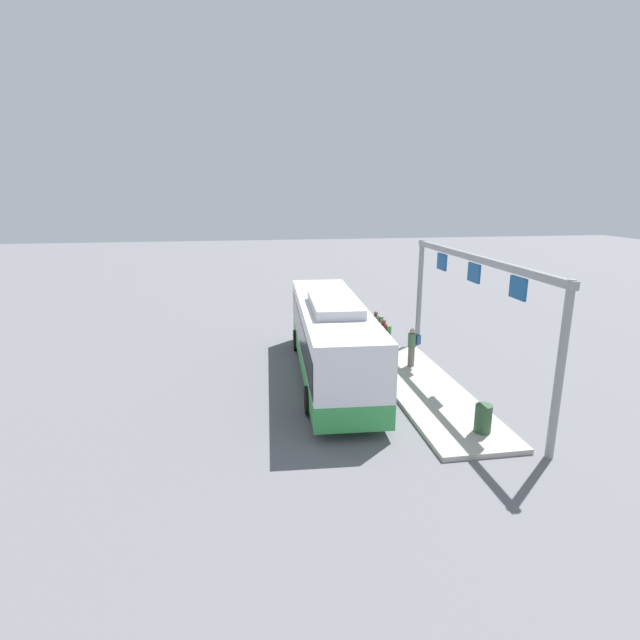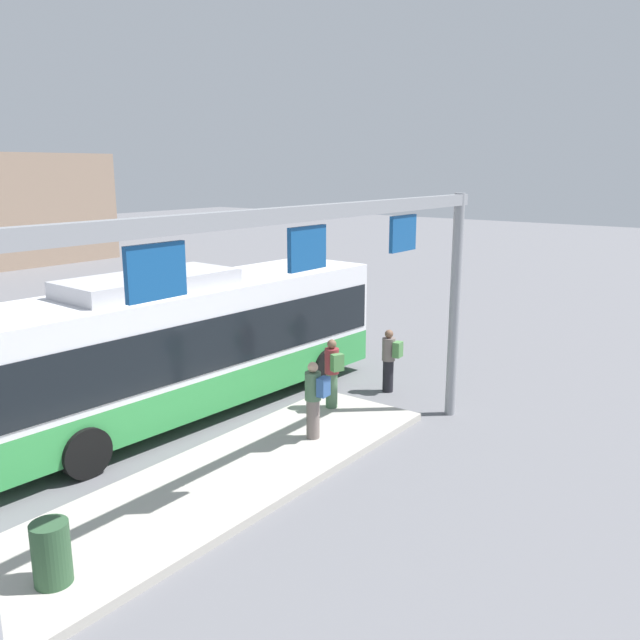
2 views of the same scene
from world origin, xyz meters
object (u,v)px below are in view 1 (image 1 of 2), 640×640
bus_main (332,335)px  person_waiting_mid (412,346)px  person_boarding (384,336)px  trash_bin (483,418)px  person_waiting_near (376,326)px

bus_main → person_waiting_mid: (0.38, -3.58, -0.76)m
person_boarding → bus_main: bearing=61.0°
person_waiting_mid → trash_bin: (-6.11, -0.16, -0.44)m
bus_main → person_boarding: 3.58m
bus_main → person_waiting_near: size_ratio=6.73×
bus_main → person_boarding: size_ratio=6.73×
bus_main → trash_bin: bearing=-143.8°
person_boarding → person_waiting_mid: size_ratio=1.00×
bus_main → person_waiting_near: bus_main is taller
trash_bin → person_waiting_near: bearing=3.8°
person_waiting_near → person_waiting_mid: (-3.88, -0.51, 0.16)m
person_boarding → person_waiting_near: person_boarding is taller
person_boarding → trash_bin: person_boarding is taller
person_waiting_mid → trash_bin: person_waiting_mid is taller
bus_main → trash_bin: size_ratio=12.49×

